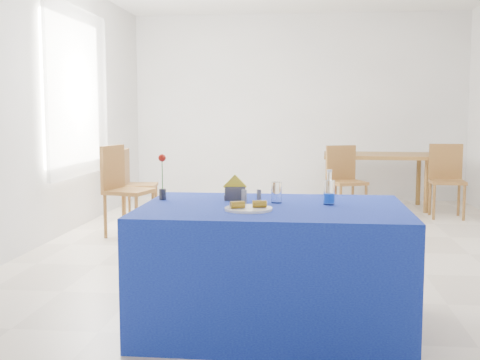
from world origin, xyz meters
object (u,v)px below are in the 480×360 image
object	(u,v)px
plate	(249,209)
blue_table	(273,267)
chair_bg_right	(446,175)
chair_win_a	(122,184)
oak_table	(378,159)
chair_win_b	(134,179)
water_bottle	(329,193)
chair_bg_left	(344,176)

from	to	relation	value
plate	blue_table	distance (m)	0.45
plate	chair_bg_right	distance (m)	4.88
chair_bg_right	chair_win_a	xyz separation A→B (m)	(-3.74, -1.58, 0.03)
oak_table	chair_win_b	xyz separation A→B (m)	(-3.09, -1.34, -0.17)
chair_win_b	blue_table	bearing A→B (deg)	-158.88
plate	water_bottle	distance (m)	0.55
blue_table	chair_win_a	xyz separation A→B (m)	(-1.77, 2.63, 0.18)
chair_win_a	plate	bearing A→B (deg)	-136.63
chair_win_a	water_bottle	bearing A→B (deg)	-127.18
plate	water_bottle	bearing A→B (deg)	29.52
blue_table	plate	bearing A→B (deg)	-125.93
chair_bg_left	chair_win_b	size ratio (longest dim) A/B	1.03
blue_table	chair_bg_left	size ratio (longest dim) A/B	1.76
oak_table	chair_win_b	distance (m)	3.38
plate	chair_win_b	bearing A→B (deg)	115.54
oak_table	chair_win_b	bearing A→B (deg)	-156.49
water_bottle	chair_bg_left	size ratio (longest dim) A/B	0.24
oak_table	blue_table	bearing A→B (deg)	-103.86
blue_table	oak_table	bearing A→B (deg)	76.14
water_bottle	chair_win_b	size ratio (longest dim) A/B	0.24
blue_table	chair_bg_left	xyz separation A→B (m)	(0.68, 4.05, 0.14)
chair_win_b	chair_bg_right	bearing A→B (deg)	-86.96
oak_table	chair_win_b	size ratio (longest dim) A/B	1.73
chair_win_a	chair_bg_right	bearing A→B (deg)	-53.95
water_bottle	oak_table	world-z (taller)	water_bottle
chair_bg_left	chair_win_a	distance (m)	2.83
blue_table	chair_win_a	size ratio (longest dim) A/B	1.64
oak_table	chair_bg_left	world-z (taller)	chair_bg_left
plate	water_bottle	xyz separation A→B (m)	(0.47, 0.27, 0.06)
plate	oak_table	world-z (taller)	plate
blue_table	water_bottle	distance (m)	0.57
plate	chair_bg_left	xyz separation A→B (m)	(0.81, 4.23, -0.24)
blue_table	chair_win_a	world-z (taller)	chair_win_a
chair_win_a	chair_win_b	distance (m)	0.89
blue_table	chair_bg_right	xyz separation A→B (m)	(1.97, 4.21, 0.15)
chair_bg_right	chair_win_a	world-z (taller)	chair_win_a
chair_win_b	chair_bg_left	bearing A→B (deg)	-85.38
plate	oak_table	distance (m)	5.21
oak_table	chair_win_a	world-z (taller)	chair_win_a
plate	blue_table	world-z (taller)	plate
water_bottle	chair_bg_left	distance (m)	3.99
water_bottle	oak_table	xyz separation A→B (m)	(0.86, 4.77, -0.15)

